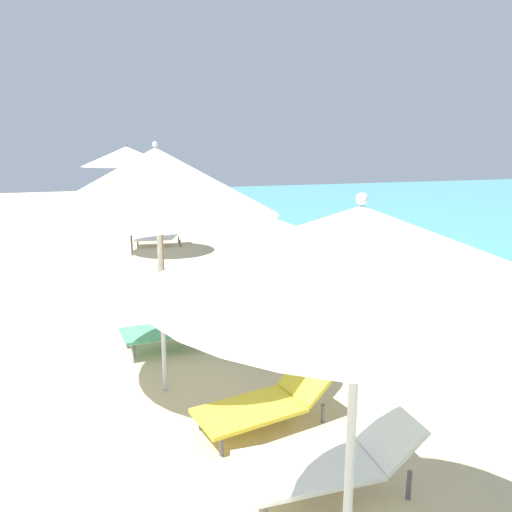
{
  "coord_description": "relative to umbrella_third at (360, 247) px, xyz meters",
  "views": [
    {
      "loc": [
        -2.1,
        5.32,
        2.69
      ],
      "look_at": [
        0.26,
        11.54,
        1.24
      ],
      "focal_mm": 34.26,
      "sensor_mm": 36.0,
      "label": 1
    }
  ],
  "objects": [
    {
      "name": "lounger_fourth_shoreside",
      "position": [
        -0.01,
        4.4,
        -1.93
      ],
      "size": [
        1.48,
        0.68,
        0.6
      ],
      "rotation": [
        0.0,
        0.0,
        3.19
      ],
      "color": "#4CA572",
      "rests_on": "ground"
    },
    {
      "name": "lounger_fifth_inland",
      "position": [
        0.73,
        5.42,
        -1.98
      ],
      "size": [
        1.52,
        0.73,
        0.57
      ],
      "rotation": [
        0.0,
        0.0,
        3.23
      ],
      "color": "white",
      "rests_on": "ground"
    },
    {
      "name": "umbrella_fifth",
      "position": [
        0.21,
        6.71,
        -0.08
      ],
      "size": [
        2.27,
        2.27,
        2.46
      ],
      "color": "olive",
      "rests_on": "ground"
    },
    {
      "name": "umbrella_fourth",
      "position": [
        -0.41,
        3.23,
        0.12
      ],
      "size": [
        2.56,
        2.56,
        2.78
      ],
      "color": "silver",
      "rests_on": "ground"
    },
    {
      "name": "lounger_farthest_shoreside",
      "position": [
        1.04,
        11.86,
        -1.97
      ],
      "size": [
        1.47,
        0.81,
        0.56
      ],
      "rotation": [
        0.0,
        0.0,
        3.02
      ],
      "color": "white",
      "rests_on": "ground"
    },
    {
      "name": "beach_ball",
      "position": [
        5.06,
        9.85,
        -2.12
      ],
      "size": [
        0.25,
        0.25,
        0.25
      ],
      "primitive_type": "sphere",
      "color": "yellow",
      "rests_on": "ground"
    },
    {
      "name": "umbrella_farthest",
      "position": [
        0.12,
        10.8,
        0.28
      ],
      "size": [
        2.23,
        2.23,
        2.83
      ],
      "color": "#4C4C51",
      "rests_on": "ground"
    },
    {
      "name": "lounger_fourth_inland",
      "position": [
        0.41,
        2.16,
        -1.99
      ],
      "size": [
        1.45,
        0.78,
        0.53
      ],
      "rotation": [
        0.0,
        0.0,
        3.29
      ],
      "color": "yellow",
      "rests_on": "ground"
    },
    {
      "name": "lounger_fifth_shoreside",
      "position": [
        1.28,
        7.74,
        -1.92
      ],
      "size": [
        1.63,
        0.65,
        0.62
      ],
      "rotation": [
        0.0,
        0.0,
        3.19
      ],
      "color": "white",
      "rests_on": "ground"
    },
    {
      "name": "lounger_third_shoreside",
      "position": [
        0.53,
        1.09,
        -1.94
      ],
      "size": [
        1.46,
        0.76,
        0.61
      ],
      "rotation": [
        0.0,
        0.0,
        3.07
      ],
      "color": "white",
      "rests_on": "ground"
    },
    {
      "name": "umbrella_third",
      "position": [
        0.0,
        0.0,
        0.0
      ],
      "size": [
        2.07,
        2.07,
        2.5
      ],
      "color": "silver",
      "rests_on": "ground"
    }
  ]
}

